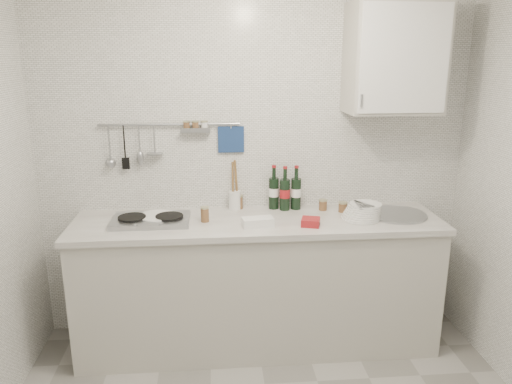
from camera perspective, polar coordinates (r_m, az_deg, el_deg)
back_wall at (r=3.52m, az=-0.24°, el=3.54°), size 3.00×0.02×2.50m
counter at (r=3.50m, az=0.30°, el=-10.68°), size 2.44×0.64×0.96m
wall_rail at (r=3.45m, az=-10.16°, el=6.04°), size 0.98×0.09×0.34m
wall_cabinet at (r=3.46m, az=15.56°, el=14.48°), size 0.60×0.38×0.70m
plate_stack_hob at (r=3.35m, az=-11.31°, el=-2.91°), size 0.26×0.25×0.04m
plate_stack_sink at (r=3.39m, az=12.10°, el=-2.19°), size 0.27×0.26×0.11m
wine_bottles at (r=3.49m, az=3.32°, el=0.48°), size 0.23×0.11×0.31m
butter_dish at (r=3.17m, az=0.20°, el=-3.47°), size 0.21×0.12×0.06m
strawberry_punnet at (r=3.21m, az=6.26°, el=-3.43°), size 0.14×0.14×0.05m
utensil_crock at (r=3.51m, az=-2.46°, el=-0.64°), size 0.09×0.09×0.36m
jar_a at (r=3.53m, az=-2.02°, el=-1.12°), size 0.07×0.07×0.10m
jar_b at (r=3.53m, az=7.65°, el=-1.45°), size 0.06×0.06×0.08m
jar_c at (r=3.51m, az=9.90°, el=-1.68°), size 0.06×0.06×0.07m
jar_d at (r=3.27m, az=-5.87°, el=-2.53°), size 0.06×0.06×0.10m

